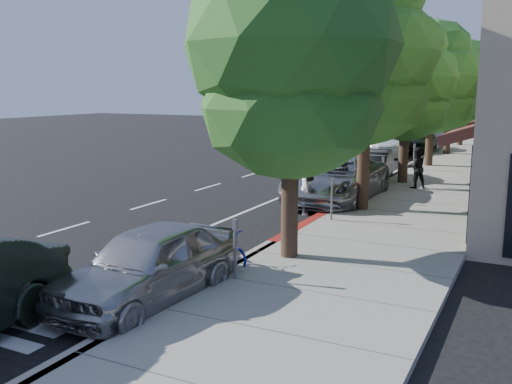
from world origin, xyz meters
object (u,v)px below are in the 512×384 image
Objects in this scene: street_tree_0 at (291,51)px; silver_suv at (336,179)px; street_tree_4 at (450,86)px; cyclist at (305,188)px; bicycle at (220,248)px; street_tree_5 at (463,82)px; white_pickup at (392,142)px; pedestrian at (416,168)px; street_tree_2 at (407,80)px; street_tree_3 at (433,79)px; dark_suv_far at (420,140)px; street_tree_1 at (367,56)px; dark_sedan at (371,166)px; near_car_a at (149,264)px.

street_tree_0 reaches higher than silver_suv.
street_tree_0 reaches higher than street_tree_4.
bicycle is at bearing 158.65° from cyclist.
white_pickup is at bearing -113.89° from street_tree_5.
street_tree_0 is 11.48m from pedestrian.
street_tree_2 is 4.34× the size of pedestrian.
silver_suv is (-1.40, -10.50, -3.69)m from street_tree_3.
white_pickup is at bearing -123.30° from dark_suv_far.
street_tree_2 is 4.01× the size of cyclist.
street_tree_1 is at bearing 90.00° from street_tree_0.
street_tree_0 is 1.81× the size of dark_sedan.
street_tree_1 is 1.72× the size of dark_suv_far.
street_tree_2 is at bearing -79.18° from white_pickup.
street_tree_1 is 18.02m from street_tree_4.
street_tree_2 is 1.24× the size of white_pickup.
street_tree_2 is at bearing -10.21° from dark_sedan.
cyclist is at bearing -147.99° from street_tree_1.
pedestrian reaches higher than silver_suv.
dark_suv_far is 2.88× the size of pedestrian.
bicycle is 2.52m from near_car_a.
dark_suv_far is at bearing 15.56° from bicycle.
silver_suv is (-1.40, -4.50, -3.54)m from street_tree_2.
pedestrian is (0.78, 10.77, -3.89)m from street_tree_0.
street_tree_3 is 4.46× the size of bicycle.
street_tree_5 reaches higher than dark_sedan.
street_tree_5 reaches higher than street_tree_4.
dark_sedan is at bearing -25.83° from cyclist.
street_tree_5 is at bearing 90.00° from street_tree_2.
street_tree_3 is at bearing 90.00° from street_tree_0.
street_tree_3 is 1.27× the size of silver_suv.
street_tree_4 is (0.00, 12.00, -0.20)m from street_tree_2.
street_tree_1 is at bearing -82.21° from cyclist.
near_car_a is (0.00, -15.57, 0.02)m from dark_sedan.
pedestrian reaches higher than white_pickup.
street_tree_3 is at bearing -90.00° from street_tree_5.
silver_suv is 17.84m from dark_suv_far.
street_tree_1 reaches higher than street_tree_0.
street_tree_4 is 1.58× the size of dark_sedan.
cyclist is 7.08m from dark_sedan.
street_tree_1 is 8.47m from bicycle.
street_tree_1 reaches higher than cyclist.
street_tree_2 reaches higher than cyclist.
white_pickup is (-1.80, 24.00, 0.38)m from bicycle.
silver_suv reaches higher than near_car_a.
white_pickup is at bearing -162.12° from street_tree_4.
cyclist is at bearing -94.06° from dark_suv_far.
dark_sedan is at bearing -94.47° from street_tree_5.
street_tree_3 reaches higher than silver_suv.
cyclist is (-1.60, -7.00, -3.48)m from street_tree_2.
bicycle is (-1.30, -25.00, -3.71)m from street_tree_4.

